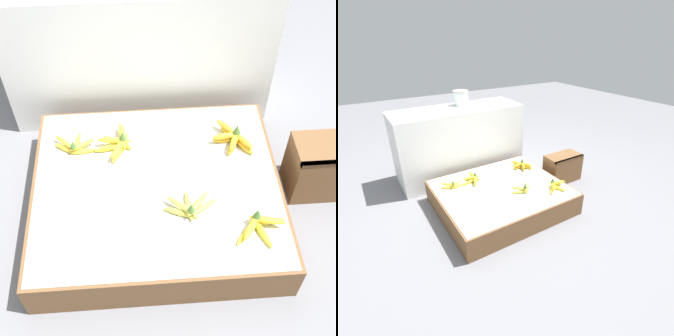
# 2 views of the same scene
# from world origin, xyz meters

# --- Properties ---
(ground_plane) EXTENTS (10.00, 10.00, 0.00)m
(ground_plane) POSITION_xyz_m (0.00, 0.00, 0.00)
(ground_plane) COLOR slate
(display_platform) EXTENTS (1.05, 0.91, 0.20)m
(display_platform) POSITION_xyz_m (0.00, 0.00, 0.10)
(display_platform) COLOR brown
(display_platform) RESTS_ON ground_plane
(back_vendor_table) EXTENTS (1.28, 0.46, 0.72)m
(back_vendor_table) POSITION_xyz_m (-0.04, 0.77, 0.36)
(back_vendor_table) COLOR white
(back_vendor_table) RESTS_ON ground_plane
(wooden_crate) EXTENTS (0.36, 0.20, 0.28)m
(wooden_crate) POSITION_xyz_m (0.78, 0.08, 0.14)
(wooden_crate) COLOR brown
(wooden_crate) RESTS_ON ground_plane
(banana_bunch_front_midright) EXTENTS (0.23, 0.15, 0.09)m
(banana_bunch_front_midright) POSITION_xyz_m (0.13, -0.15, 0.22)
(banana_bunch_front_midright) COLOR gold
(banana_bunch_front_midright) RESTS_ON display_platform
(banana_bunch_front_right) EXTENTS (0.22, 0.16, 0.10)m
(banana_bunch_front_right) POSITION_xyz_m (0.38, -0.25, 0.22)
(banana_bunch_front_right) COLOR yellow
(banana_bunch_front_right) RESTS_ON display_platform
(banana_bunch_middle_left) EXTENTS (0.20, 0.14, 0.08)m
(banana_bunch_middle_left) POSITION_xyz_m (-0.35, 0.22, 0.22)
(banana_bunch_middle_left) COLOR gold
(banana_bunch_middle_left) RESTS_ON display_platform
(banana_bunch_middle_midleft) EXTENTS (0.18, 0.23, 0.10)m
(banana_bunch_middle_midleft) POSITION_xyz_m (-0.16, 0.22, 0.22)
(banana_bunch_middle_midleft) COLOR yellow
(banana_bunch_middle_midleft) RESTS_ON display_platform
(banana_bunch_middle_right) EXTENTS (0.19, 0.21, 0.10)m
(banana_bunch_middle_right) POSITION_xyz_m (0.35, 0.20, 0.23)
(banana_bunch_middle_right) COLOR gold
(banana_bunch_middle_right) RESTS_ON display_platform
(glass_jar) EXTENTS (0.15, 0.15, 0.15)m
(glass_jar) POSITION_xyz_m (0.05, 0.87, 0.79)
(glass_jar) COLOR silver
(glass_jar) RESTS_ON back_vendor_table
(foam_tray_white) EXTENTS (0.28, 0.21, 0.02)m
(foam_tray_white) POSITION_xyz_m (0.42, 0.75, 0.73)
(foam_tray_white) COLOR white
(foam_tray_white) RESTS_ON back_vendor_table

